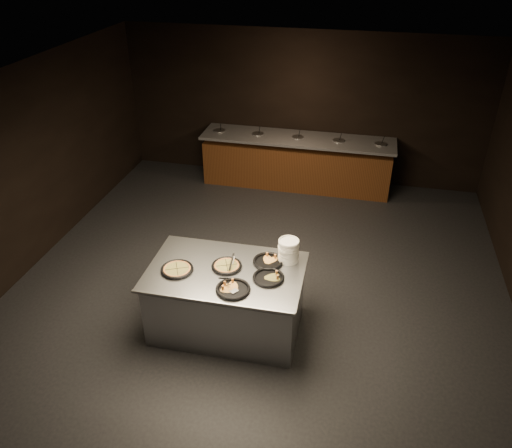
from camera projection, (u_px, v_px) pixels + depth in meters
The scene contains 11 objects.
room at pixel (256, 206), 6.30m from camera, with size 7.02×8.02×2.92m.
salad_bar at pixel (296, 165), 9.79m from camera, with size 3.70×0.83×1.18m.
serving_counter at pixel (227, 300), 6.30m from camera, with size 1.91×1.24×0.91m.
plate_stack at pixel (288, 251), 6.16m from camera, with size 0.26×0.26×0.29m, color white.
pan_veggie_whole at pixel (177, 269), 6.04m from camera, with size 0.40×0.40×0.04m.
pan_cheese_whole at pixel (227, 266), 6.10m from camera, with size 0.37×0.37×0.04m.
pan_cheese_slices_a at pixel (268, 261), 6.18m from camera, with size 0.38×0.38×0.04m.
pan_cheese_slices_b at pixel (233, 289), 5.72m from camera, with size 0.40×0.40×0.04m.
pan_veggie_slices at pixel (269, 277), 5.90m from camera, with size 0.38×0.38×0.04m.
server_left at pixel (233, 261), 6.08m from camera, with size 0.09×0.33×0.16m.
server_right at pixel (226, 282), 5.74m from camera, with size 0.29×0.23×0.16m.
Camera 1 is at (1.22, -5.36, 4.54)m, focal length 35.00 mm.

